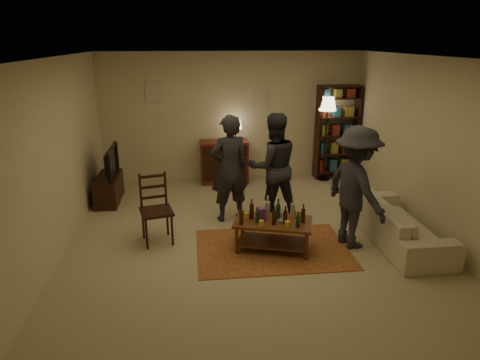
{
  "coord_description": "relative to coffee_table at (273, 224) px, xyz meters",
  "views": [
    {
      "loc": [
        -0.85,
        -6.0,
        2.95
      ],
      "look_at": [
        -0.16,
        0.1,
        0.9
      ],
      "focal_mm": 32.0,
      "sensor_mm": 36.0,
      "label": 1
    }
  ],
  "objects": [
    {
      "name": "floor",
      "position": [
        -0.26,
        0.45,
        -0.4
      ],
      "size": [
        6.0,
        6.0,
        0.0
      ],
      "primitive_type": "plane",
      "color": "#C6B793",
      "rests_on": "ground"
    },
    {
      "name": "room_shell",
      "position": [
        -0.91,
        3.43,
        1.41
      ],
      "size": [
        6.0,
        6.0,
        6.0
      ],
      "color": "beige",
      "rests_on": "ground"
    },
    {
      "name": "rug",
      "position": [
        0.0,
        -0.0,
        -0.39
      ],
      "size": [
        2.2,
        1.5,
        0.01
      ],
      "primitive_type": "cube",
      "color": "maroon",
      "rests_on": "ground"
    },
    {
      "name": "coffee_table",
      "position": [
        0.0,
        0.0,
        0.0
      ],
      "size": [
        1.23,
        0.89,
        0.79
      ],
      "rotation": [
        0.0,
        0.0,
        -0.29
      ],
      "color": "brown",
      "rests_on": "ground"
    },
    {
      "name": "dining_chair",
      "position": [
        -1.7,
        0.49,
        0.16
      ],
      "size": [
        0.56,
        0.56,
        1.07
      ],
      "rotation": [
        0.0,
        0.0,
        0.23
      ],
      "color": "black",
      "rests_on": "ground"
    },
    {
      "name": "tv_stand",
      "position": [
        -2.7,
        2.25,
        -0.02
      ],
      "size": [
        0.4,
        1.0,
        1.06
      ],
      "color": "black",
      "rests_on": "ground"
    },
    {
      "name": "dresser",
      "position": [
        -0.45,
        3.17,
        0.08
      ],
      "size": [
        1.0,
        0.5,
        1.36
      ],
      "color": "maroon",
      "rests_on": "ground"
    },
    {
      "name": "bookshelf",
      "position": [
        1.99,
        3.23,
        0.63
      ],
      "size": [
        0.9,
        0.34,
        2.02
      ],
      "color": "black",
      "rests_on": "ground"
    },
    {
      "name": "floor_lamp",
      "position": [
        1.71,
        3.1,
        1.13
      ],
      "size": [
        0.36,
        0.36,
        1.79
      ],
      "color": "black",
      "rests_on": "ground"
    },
    {
      "name": "sofa",
      "position": [
        1.94,
        0.05,
        -0.1
      ],
      "size": [
        0.81,
        2.08,
        0.61
      ],
      "primitive_type": "imported",
      "rotation": [
        0.0,
        0.0,
        1.57
      ],
      "color": "beige",
      "rests_on": "ground"
    },
    {
      "name": "person_left",
      "position": [
        -0.52,
        1.17,
        0.5
      ],
      "size": [
        0.75,
        0.59,
        1.8
      ],
      "primitive_type": "imported",
      "rotation": [
        0.0,
        0.0,
        3.41
      ],
      "color": "#24242C",
      "rests_on": "ground"
    },
    {
      "name": "person_right",
      "position": [
        0.22,
        1.19,
        0.5
      ],
      "size": [
        0.95,
        0.78,
        1.81
      ],
      "primitive_type": "imported",
      "rotation": [
        0.0,
        0.0,
        3.25
      ],
      "color": "#27272F",
      "rests_on": "ground"
    },
    {
      "name": "person_by_sofa",
      "position": [
        1.2,
        0.02,
        0.5
      ],
      "size": [
        0.99,
        1.31,
        1.8
      ],
      "primitive_type": "imported",
      "rotation": [
        0.0,
        0.0,
        1.88
      ],
      "color": "#2A2A32",
      "rests_on": "ground"
    }
  ]
}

